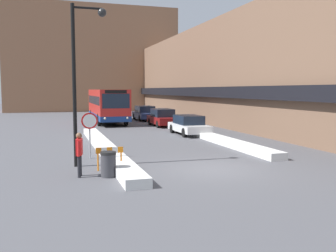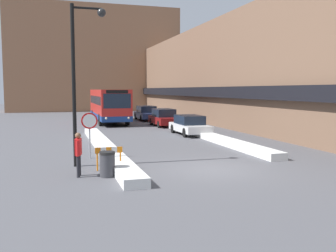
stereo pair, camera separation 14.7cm
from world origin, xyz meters
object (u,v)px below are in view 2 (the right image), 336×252
at_px(street_lamp, 80,68).
at_px(construction_barricade, 109,154).
at_px(city_bus, 109,105).
at_px(pedestrian, 78,150).
at_px(trash_bin, 107,164).
at_px(stop_sign, 89,125).
at_px(parked_car_back, 146,113).
at_px(parked_car_front, 190,125).
at_px(parked_car_middle, 164,118).

xyz_separation_m(street_lamp, construction_barricade, (0.98, -1.17, -3.48)).
height_order(city_bus, pedestrian, city_bus).
bearing_deg(trash_bin, stop_sign, 94.15).
bearing_deg(trash_bin, city_bus, 82.03).
bearing_deg(pedestrian, parked_car_back, -7.59).
bearing_deg(parked_car_front, construction_barricade, -124.85).
bearing_deg(trash_bin, parked_car_front, 57.12).
distance_m(pedestrian, trash_bin, 1.19).
bearing_deg(city_bus, construction_barricade, -97.83).
distance_m(city_bus, pedestrian, 23.26).
xyz_separation_m(stop_sign, construction_barricade, (0.51, -2.87, -0.90)).
relative_size(parked_car_middle, construction_barricade, 4.05).
bearing_deg(city_bus, trash_bin, -97.97).
distance_m(parked_car_middle, stop_sign, 16.29).
bearing_deg(construction_barricade, street_lamp, 130.14).
bearing_deg(trash_bin, street_lamp, 108.49).
relative_size(street_lamp, construction_barricade, 6.14).
bearing_deg(parked_car_back, parked_car_middle, -90.00).
relative_size(parked_car_front, construction_barricade, 4.03).
xyz_separation_m(parked_car_middle, stop_sign, (-7.77, -14.30, 0.81)).
xyz_separation_m(parked_car_back, construction_barricade, (-7.27, -23.92, -0.10)).
distance_m(parked_car_middle, pedestrian, 19.89).
xyz_separation_m(parked_car_middle, trash_bin, (-7.48, -18.31, -0.28)).
xyz_separation_m(pedestrian, construction_barricade, (1.24, 0.81, -0.33)).
height_order(parked_car_back, stop_sign, stop_sign).
distance_m(parked_car_middle, street_lamp, 18.32).
height_order(street_lamp, trash_bin, street_lamp).
relative_size(pedestrian, trash_bin, 1.74).
bearing_deg(stop_sign, street_lamp, -105.69).
bearing_deg(pedestrian, parked_car_middle, -13.93).
xyz_separation_m(city_bus, stop_sign, (-3.54, -19.17, -0.21)).
bearing_deg(stop_sign, parked_car_front, 44.21).
height_order(parked_car_front, pedestrian, pedestrian).
bearing_deg(stop_sign, parked_car_back, 69.73).
height_order(trash_bin, construction_barricade, trash_bin).
height_order(parked_car_back, trash_bin, parked_car_back).
xyz_separation_m(parked_car_front, parked_car_middle, (-0.00, 6.73, 0.05)).
bearing_deg(street_lamp, parked_car_front, 48.32).
bearing_deg(parked_car_middle, city_bus, 130.98).
xyz_separation_m(parked_car_back, trash_bin, (-7.48, -25.06, -0.29)).
bearing_deg(parked_car_middle, parked_car_front, -90.00).
xyz_separation_m(street_lamp, pedestrian, (-0.25, -1.98, -3.16)).
bearing_deg(pedestrian, parked_car_front, -25.71).
bearing_deg(trash_bin, pedestrian, 162.26).
bearing_deg(street_lamp, construction_barricade, -49.86).
relative_size(city_bus, trash_bin, 11.04).
height_order(stop_sign, street_lamp, street_lamp).
bearing_deg(stop_sign, construction_barricade, -80.04).
bearing_deg(parked_car_back, construction_barricade, -106.90).
height_order(street_lamp, pedestrian, street_lamp).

